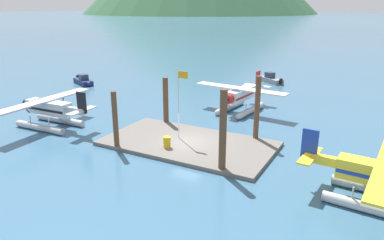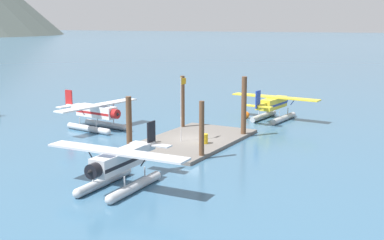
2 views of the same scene
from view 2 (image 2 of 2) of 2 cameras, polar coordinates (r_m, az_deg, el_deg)
The scene contains 12 objects.
ground_plane at distance 46.24m, azimuth -0.09°, elevation -2.58°, with size 1200.00×1200.00×0.00m, color #38607F.
dock_platform at distance 46.21m, azimuth -0.09°, elevation -2.40°, with size 13.95×7.57×0.30m, color #66605B.
piling_near_left at distance 40.12m, azimuth 1.11°, elevation -1.18°, with size 0.42×0.42×4.78m, color brown.
piling_near_right at distance 48.21m, azimuth 5.97°, elevation 1.50°, with size 0.50×0.50×5.90m, color brown.
piling_far_left at distance 43.99m, azimuth -7.24°, elevation -0.29°, with size 0.51×0.51×4.62m, color brown.
piling_far_right at distance 51.35m, azimuth -1.09°, elevation 1.98°, with size 0.45×0.45×5.62m, color brown.
flagpole at distance 44.79m, azimuth -1.20°, elevation 2.17°, with size 0.95×0.10×5.91m.
fuel_drum at distance 44.45m, azimuth 1.46°, elevation -2.16°, with size 0.62×0.62×0.88m.
mooring_buoy at distance 58.08m, azimuth 6.20°, elevation 0.58°, with size 0.85×0.85×0.85m, color orange.
seaplane_white_bow_centre at distance 52.42m, azimuth -10.87°, elevation 0.60°, with size 10.49×7.95×3.84m.
seaplane_silver_port_aft at distance 33.48m, azimuth -8.41°, elevation -5.21°, with size 7.98×10.45×3.84m.
seaplane_yellow_stbd_aft at distance 57.52m, azimuth 9.36°, elevation 1.57°, with size 7.97×10.48×3.84m.
Camera 2 is at (-39.29, -21.84, 10.85)m, focal length 46.51 mm.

